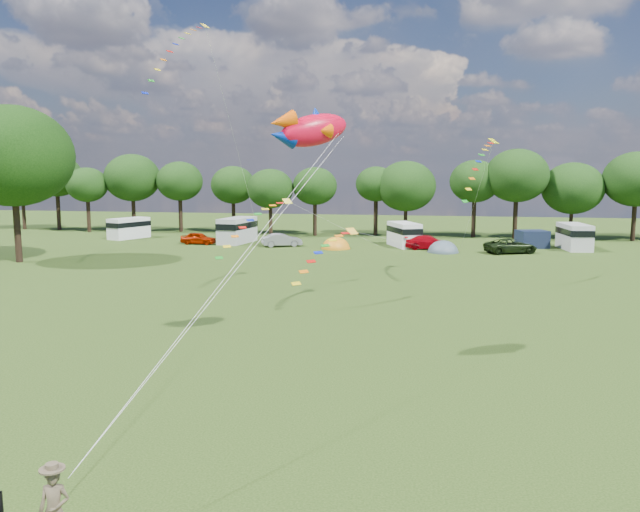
% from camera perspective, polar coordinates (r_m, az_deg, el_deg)
% --- Properties ---
extents(ground_plane, '(180.00, 180.00, 0.00)m').
position_cam_1_polar(ground_plane, '(21.65, -3.93, -13.46)').
color(ground_plane, black).
rests_on(ground_plane, ground).
extents(tree_line, '(102.98, 10.98, 10.27)m').
position_cam_1_polar(tree_line, '(74.53, 10.65, 6.57)').
color(tree_line, black).
rests_on(tree_line, ground).
extents(big_tree, '(10.00, 10.00, 13.28)m').
position_cam_1_polar(big_tree, '(59.06, -26.30, 8.18)').
color(big_tree, black).
rests_on(big_tree, ground).
extents(car_a, '(3.93, 1.72, 1.28)m').
position_cam_1_polar(car_a, '(67.76, -11.05, 1.61)').
color(car_a, '#971900').
rests_on(car_a, ground).
extents(car_b, '(4.10, 2.85, 1.36)m').
position_cam_1_polar(car_b, '(64.58, -3.51, 1.47)').
color(car_b, gray).
rests_on(car_b, ground).
extents(car_c, '(4.69, 2.13, 1.38)m').
position_cam_1_polar(car_c, '(63.18, 9.90, 1.23)').
color(car_c, '#A9020C').
rests_on(car_c, ground).
extents(car_d, '(5.51, 3.95, 1.37)m').
position_cam_1_polar(car_d, '(61.98, 17.04, 0.87)').
color(car_d, black).
rests_on(car_d, ground).
extents(campervan_a, '(3.71, 5.27, 2.38)m').
position_cam_1_polar(campervan_a, '(75.36, -17.07, 2.51)').
color(campervan_a, white).
rests_on(campervan_a, ground).
extents(campervan_b, '(3.12, 5.85, 2.73)m').
position_cam_1_polar(campervan_b, '(68.32, -7.57, 2.43)').
color(campervan_b, '#B2B2B4').
rests_on(campervan_b, ground).
extents(campervan_c, '(3.94, 5.49, 2.48)m').
position_cam_1_polar(campervan_c, '(65.03, 7.70, 2.03)').
color(campervan_c, white).
rests_on(campervan_c, ground).
extents(campervan_d, '(2.76, 5.41, 2.55)m').
position_cam_1_polar(campervan_d, '(67.05, 22.23, 1.73)').
color(campervan_d, '#BCBCBE').
rests_on(campervan_d, ground).
extents(tent_orange, '(2.95, 3.23, 2.30)m').
position_cam_1_polar(tent_orange, '(62.83, 1.45, 0.70)').
color(tent_orange, orange).
rests_on(tent_orange, ground).
extents(tent_greyblue, '(3.03, 3.31, 2.25)m').
position_cam_1_polar(tent_greyblue, '(61.19, 11.18, 0.35)').
color(tent_greyblue, '#475762').
rests_on(tent_greyblue, ground).
extents(awning_navy, '(3.37, 3.02, 1.77)m').
position_cam_1_polar(awning_navy, '(67.04, 18.82, 1.47)').
color(awning_navy, '#141D36').
rests_on(awning_navy, ground).
extents(kite_flyer, '(0.71, 0.53, 1.78)m').
position_cam_1_polar(kite_flyer, '(14.96, -23.10, -20.61)').
color(kite_flyer, brown).
rests_on(kite_flyer, ground).
extents(fish_kite, '(3.44, 2.96, 1.94)m').
position_cam_1_polar(fish_kite, '(25.68, -1.09, 11.46)').
color(fish_kite, red).
rests_on(fish_kite, ground).
extents(streamer_kite_a, '(3.23, 5.60, 5.76)m').
position_cam_1_polar(streamer_kite_a, '(49.22, -12.64, 18.23)').
color(streamer_kite_a, yellow).
rests_on(streamer_kite_a, ground).
extents(streamer_kite_b, '(4.27, 4.67, 3.79)m').
position_cam_1_polar(streamer_kite_b, '(42.58, -5.53, 3.46)').
color(streamer_kite_b, yellow).
rests_on(streamer_kite_b, ground).
extents(streamer_kite_c, '(3.19, 5.00, 2.81)m').
position_cam_1_polar(streamer_kite_c, '(36.38, 0.95, 0.87)').
color(streamer_kite_c, yellow).
rests_on(streamer_kite_c, ground).
extents(streamer_kite_d, '(2.67, 5.15, 4.30)m').
position_cam_1_polar(streamer_kite_d, '(44.06, 14.62, 8.56)').
color(streamer_kite_d, '#D0D311').
rests_on(streamer_kite_d, ground).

